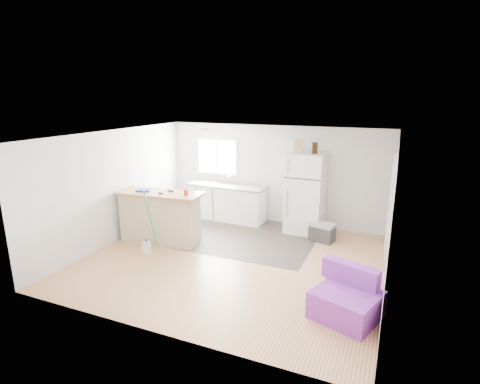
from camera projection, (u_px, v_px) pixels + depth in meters
name	position (u px, v px, depth m)	size (l,w,h in m)	color
room	(233.00, 200.00, 6.95)	(5.51, 5.01, 2.41)	#A87046
vinyl_zone	(226.00, 233.00, 8.64)	(4.05, 2.50, 0.00)	#382E2A
window	(217.00, 157.00, 9.66)	(1.18, 0.06, 0.98)	white
interior_door	(391.00, 204.00, 7.35)	(0.11, 0.92, 2.10)	white
ceiling_fixture	(205.00, 130.00, 8.18)	(0.30, 0.30, 0.07)	white
kitchen_cabinets	(227.00, 202.00, 9.52)	(2.05, 0.72, 1.18)	white
peninsula	(160.00, 217.00, 8.03)	(1.86, 0.84, 1.11)	beige
refrigerator	(305.00, 193.00, 8.56)	(0.82, 0.79, 1.85)	white
cooler	(322.00, 232.00, 8.15)	(0.60, 0.48, 0.41)	#2F2F32
purple_seat	(347.00, 299.00, 5.36)	(1.07, 1.05, 0.70)	purple
cleaner_jug	(147.00, 247.00, 7.51)	(0.14, 0.11, 0.31)	silver
mop	(145.00, 241.00, 7.57)	(0.21, 0.37, 1.31)	green
red_cup	(186.00, 192.00, 7.62)	(0.08, 0.08, 0.12)	red
blue_tray	(144.00, 190.00, 7.97)	(0.30, 0.22, 0.04)	#152BCD
tool_a	(171.00, 191.00, 7.94)	(0.14, 0.05, 0.03)	black
tool_b	(161.00, 193.00, 7.76)	(0.10, 0.04, 0.03)	black
cardboard_box	(299.00, 146.00, 8.28)	(0.20, 0.10, 0.30)	tan
bottle_left	(313.00, 148.00, 8.15)	(0.07, 0.07, 0.25)	#331E09
bottle_right	(316.00, 148.00, 8.18)	(0.07, 0.07, 0.25)	#331E09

